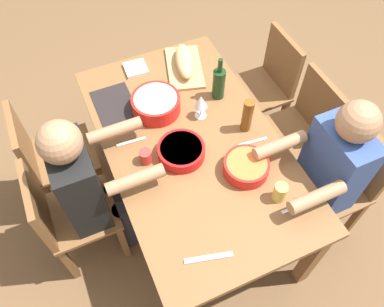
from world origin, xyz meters
name	(u,v)px	position (x,y,z in m)	size (l,w,h in m)	color
ground_plane	(192,204)	(0.00, 0.00, 0.00)	(8.00, 8.00, 0.00)	brown
dining_table	(192,151)	(0.00, 0.00, 0.65)	(1.63, 0.95, 0.74)	brown
chair_near_left	(48,156)	(-0.45, -0.80, 0.48)	(0.40, 0.40, 0.85)	brown
chair_near_center	(65,214)	(0.00, -0.80, 0.48)	(0.40, 0.40, 0.85)	brown
diner_near_center	(88,184)	(0.00, -0.61, 0.70)	(0.41, 0.53, 1.20)	#2D2D38
chair_far_left	(267,83)	(-0.45, 0.80, 0.48)	(0.40, 0.40, 0.85)	brown
chair_far_center	(301,127)	(0.00, 0.80, 0.48)	(0.40, 0.40, 0.85)	brown
chair_far_right	(342,179)	(0.45, 0.80, 0.48)	(0.40, 0.40, 0.85)	brown
diner_far_right	(327,170)	(0.45, 0.61, 0.70)	(0.41, 0.53, 1.20)	#2D2D38
serving_bowl_pasta	(156,103)	(-0.31, -0.10, 0.80)	(0.29, 0.29, 0.10)	red
serving_bowl_fruit	(246,166)	(0.29, 0.18, 0.78)	(0.24, 0.24, 0.08)	red
serving_bowl_greens	(181,151)	(0.06, -0.09, 0.78)	(0.26, 0.26, 0.07)	red
cutting_board	(184,68)	(-0.57, 0.20, 0.75)	(0.40, 0.22, 0.02)	tan
bread_loaf	(184,61)	(-0.57, 0.20, 0.81)	(0.32, 0.11, 0.09)	tan
wine_bottle	(219,83)	(-0.26, 0.29, 0.85)	(0.08, 0.08, 0.29)	#193819
beer_bottle	(247,116)	(0.03, 0.32, 0.85)	(0.06, 0.06, 0.22)	brown
wine_glass	(201,102)	(-0.16, 0.13, 0.86)	(0.08, 0.08, 0.17)	silver
placemat_near_left	(115,105)	(-0.45, -0.31, 0.74)	(0.32, 0.23, 0.01)	black
cup_near_center	(146,157)	(0.01, -0.28, 0.78)	(0.07, 0.07, 0.08)	red
fork_near_center	(131,142)	(-0.14, -0.31, 0.74)	(0.02, 0.17, 0.01)	silver
fork_far_center	(253,142)	(0.14, 0.31, 0.74)	(0.02, 0.17, 0.01)	silver
cup_far_right	(280,192)	(0.50, 0.26, 0.79)	(0.07, 0.07, 0.11)	gold
fork_far_right	(296,207)	(0.59, 0.31, 0.74)	(0.02, 0.17, 0.01)	silver
carving_knife	(209,258)	(0.65, -0.20, 0.74)	(0.23, 0.02, 0.01)	silver
napkin_stack	(136,69)	(-0.69, -0.10, 0.75)	(0.14, 0.14, 0.02)	white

